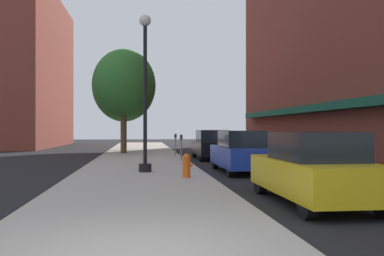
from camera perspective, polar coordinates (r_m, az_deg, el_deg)
ground_plane at (r=23.70m, az=2.74°, el=-4.28°), size 90.00×90.00×0.00m
sidewalk_slab at (r=24.36m, az=-7.00°, el=-4.02°), size 4.80×50.00×0.12m
building_far_background at (r=44.08m, az=-21.52°, el=7.13°), size 6.80×18.00×14.55m
lamppost at (r=15.90m, az=-6.38°, el=5.21°), size 0.48×0.48×5.90m
fire_hydrant at (r=13.99m, az=-0.75°, el=-5.08°), size 0.33×0.26×0.79m
parking_meter_near at (r=24.80m, az=-2.25°, el=-1.90°), size 0.14×0.09×1.31m
parking_meter_far at (r=21.21m, az=-1.48°, el=-2.21°), size 0.14×0.09×1.31m
tree_near at (r=32.65m, az=-9.20°, el=5.70°), size 4.82×4.82×7.69m
tree_mid at (r=28.12m, az=-9.26°, el=5.99°), size 3.78×3.78×6.79m
car_yellow at (r=10.11m, az=16.15°, el=-5.36°), size 1.80×4.30×1.66m
car_blue at (r=16.75m, az=6.75°, el=-3.26°), size 1.80×4.30×1.66m
car_black at (r=23.80m, az=2.68°, el=-2.31°), size 1.80×4.30×1.66m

